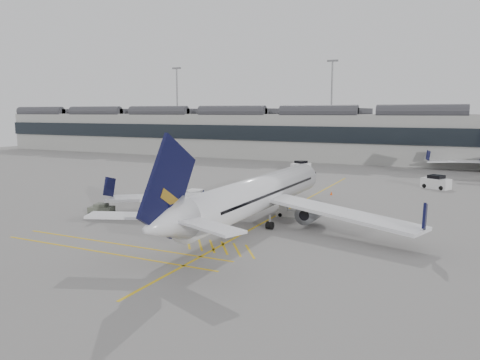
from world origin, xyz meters
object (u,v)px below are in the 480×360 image
at_px(belt_loader, 292,211).
at_px(ramp_agent_b, 224,207).
at_px(ramp_agent_a, 242,205).
at_px(pushback_tug, 101,211).
at_px(airliner_main, 255,195).
at_px(baggage_cart_a, 195,198).

distance_m(belt_loader, ramp_agent_b, 7.71).
relative_size(ramp_agent_a, pushback_tug, 0.57).
xyz_separation_m(airliner_main, ramp_agent_a, (-3.49, 4.19, -2.12)).
xyz_separation_m(baggage_cart_a, ramp_agent_a, (7.04, -1.12, -0.13)).
bearing_deg(airliner_main, belt_loader, 64.31).
xyz_separation_m(belt_loader, baggage_cart_a, (-12.93, 0.55, 0.43)).
bearing_deg(airliner_main, baggage_cart_a, 154.30).
relative_size(belt_loader, baggage_cart_a, 2.32).
relative_size(airliner_main, ramp_agent_b, 21.87).
bearing_deg(belt_loader, baggage_cart_a, 167.49).
height_order(belt_loader, pushback_tug, belt_loader).
height_order(airliner_main, ramp_agent_a, airliner_main).
bearing_deg(ramp_agent_a, airliner_main, -69.47).
distance_m(ramp_agent_a, pushback_tug, 15.86).
bearing_deg(pushback_tug, baggage_cart_a, 41.52).
relative_size(airliner_main, baggage_cart_a, 19.11).
relative_size(airliner_main, ramp_agent_a, 22.62).
distance_m(ramp_agent_a, ramp_agent_b, 2.58).
height_order(baggage_cart_a, pushback_tug, baggage_cart_a).
bearing_deg(ramp_agent_b, baggage_cart_a, -74.33).
bearing_deg(ramp_agent_b, airliner_main, 113.72).
xyz_separation_m(ramp_agent_a, ramp_agent_b, (-1.28, -2.24, 0.03)).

